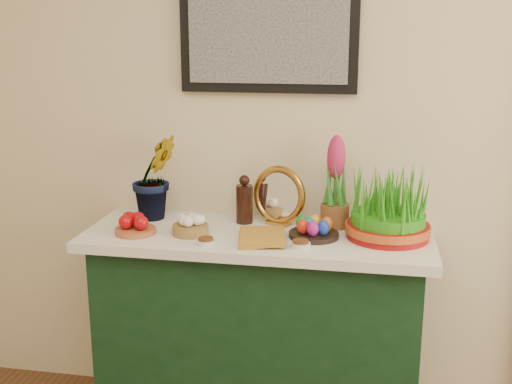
# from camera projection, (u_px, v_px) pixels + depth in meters

# --- Properties ---
(room) EXTENTS (4.50, 4.54, 2.72)m
(room) POSITION_uv_depth(u_px,v_px,m) (304.00, 12.00, 0.53)
(room) COLOR brown
(room) RESTS_ON ground
(sideboard) EXTENTS (1.30, 0.45, 0.85)m
(sideboard) POSITION_uv_depth(u_px,v_px,m) (258.00, 336.00, 2.71)
(sideboard) COLOR #12341A
(sideboard) RESTS_ON ground
(tablecloth) EXTENTS (1.40, 0.55, 0.04)m
(tablecloth) POSITION_uv_depth(u_px,v_px,m) (258.00, 237.00, 2.60)
(tablecloth) COLOR silver
(tablecloth) RESTS_ON sideboard
(hyacinth_green) EXTENTS (0.32, 0.32, 0.48)m
(hyacinth_green) POSITION_uv_depth(u_px,v_px,m) (155.00, 163.00, 2.73)
(hyacinth_green) COLOR #2F7F27
(hyacinth_green) RESTS_ON tablecloth
(apple_bowl) EXTENTS (0.22, 0.22, 0.08)m
(apple_bowl) POSITION_uv_depth(u_px,v_px,m) (135.00, 225.00, 2.57)
(apple_bowl) COLOR #A5542E
(apple_bowl) RESTS_ON tablecloth
(garlic_basket) EXTENTS (0.19, 0.19, 0.08)m
(garlic_basket) POSITION_uv_depth(u_px,v_px,m) (190.00, 226.00, 2.56)
(garlic_basket) COLOR olive
(garlic_basket) RESTS_ON tablecloth
(vinegar_cruet) EXTENTS (0.07, 0.07, 0.21)m
(vinegar_cruet) POSITION_uv_depth(u_px,v_px,m) (244.00, 202.00, 2.70)
(vinegar_cruet) COLOR black
(vinegar_cruet) RESTS_ON tablecloth
(mirror) EXTENTS (0.25, 0.15, 0.25)m
(mirror) POSITION_uv_depth(u_px,v_px,m) (279.00, 196.00, 2.68)
(mirror) COLOR #B57E32
(mirror) RESTS_ON tablecloth
(book) EXTENTS (0.20, 0.26, 0.03)m
(book) POSITION_uv_depth(u_px,v_px,m) (239.00, 236.00, 2.49)
(book) COLOR #B68026
(book) RESTS_ON tablecloth
(spice_dish_left) EXTENTS (0.07, 0.07, 0.03)m
(spice_dish_left) POSITION_uv_depth(u_px,v_px,m) (206.00, 241.00, 2.44)
(spice_dish_left) COLOR silver
(spice_dish_left) RESTS_ON tablecloth
(spice_dish_right) EXTENTS (0.08, 0.08, 0.03)m
(spice_dish_right) POSITION_uv_depth(u_px,v_px,m) (301.00, 244.00, 2.41)
(spice_dish_right) COLOR silver
(spice_dish_right) RESTS_ON tablecloth
(egg_plate) EXTENTS (0.21, 0.21, 0.08)m
(egg_plate) POSITION_uv_depth(u_px,v_px,m) (313.00, 229.00, 2.52)
(egg_plate) COLOR black
(egg_plate) RESTS_ON tablecloth
(hyacinth_pink) EXTENTS (0.12, 0.12, 0.39)m
(hyacinth_pink) POSITION_uv_depth(u_px,v_px,m) (335.00, 186.00, 2.63)
(hyacinth_pink) COLOR brown
(hyacinth_pink) RESTS_ON tablecloth
(wheatgrass_sabzeh) EXTENTS (0.33, 0.33, 0.27)m
(wheatgrass_sabzeh) POSITION_uv_depth(u_px,v_px,m) (389.00, 209.00, 2.50)
(wheatgrass_sabzeh) COLOR maroon
(wheatgrass_sabzeh) RESTS_ON tablecloth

